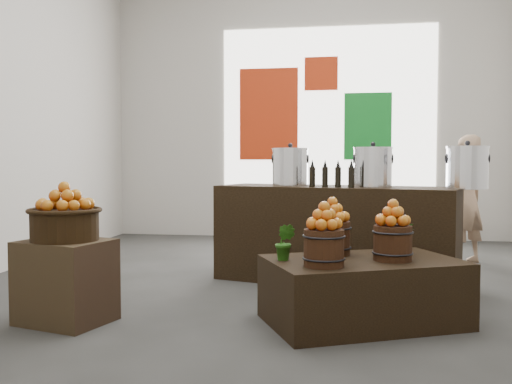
% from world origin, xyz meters
% --- Properties ---
extents(ground, '(7.00, 7.00, 0.00)m').
position_xyz_m(ground, '(0.00, 0.00, 0.00)').
color(ground, '#3A3A37').
rests_on(ground, ground).
extents(back_wall, '(6.00, 0.04, 4.00)m').
position_xyz_m(back_wall, '(0.00, 3.50, 2.00)').
color(back_wall, '#BAB5AC').
rests_on(back_wall, ground).
extents(back_opening, '(3.20, 0.02, 2.40)m').
position_xyz_m(back_opening, '(0.30, 3.48, 2.00)').
color(back_opening, white).
rests_on(back_opening, back_wall).
extents(deco_red_left, '(0.90, 0.04, 1.40)m').
position_xyz_m(deco_red_left, '(-0.60, 3.47, 1.90)').
color(deco_red_left, '#B82C0E').
rests_on(deco_red_left, back_wall).
extents(deco_green_right, '(0.70, 0.04, 1.00)m').
position_xyz_m(deco_green_right, '(0.90, 3.47, 1.70)').
color(deco_green_right, '#127824').
rests_on(deco_green_right, back_wall).
extents(deco_red_upper, '(0.50, 0.04, 0.50)m').
position_xyz_m(deco_red_upper, '(0.20, 3.47, 2.50)').
color(deco_red_upper, '#B82C0E').
rests_on(deco_red_upper, back_wall).
extents(crate, '(0.71, 0.63, 0.60)m').
position_xyz_m(crate, '(-1.42, -1.45, 0.30)').
color(crate, '#43371F').
rests_on(crate, ground).
extents(wicker_basket, '(0.48, 0.48, 0.22)m').
position_xyz_m(wicker_basket, '(-1.42, -1.45, 0.71)').
color(wicker_basket, black).
rests_on(wicker_basket, crate).
extents(apples_in_basket, '(0.37, 0.37, 0.20)m').
position_xyz_m(apples_in_basket, '(-1.42, -1.45, 0.92)').
color(apples_in_basket, '#AC0507').
rests_on(apples_in_basket, wicker_basket).
extents(display_table, '(1.57, 1.32, 0.47)m').
position_xyz_m(display_table, '(0.71, -1.14, 0.23)').
color(display_table, black).
rests_on(display_table, ground).
extents(apple_bucket_front_left, '(0.27, 0.27, 0.25)m').
position_xyz_m(apple_bucket_front_left, '(0.44, -1.47, 0.59)').
color(apple_bucket_front_left, '#371D0F').
rests_on(apple_bucket_front_left, display_table).
extents(apples_in_bucket_front_left, '(0.20, 0.20, 0.18)m').
position_xyz_m(apples_in_bucket_front_left, '(0.44, -1.47, 0.80)').
color(apples_in_bucket_front_left, '#AC0507').
rests_on(apples_in_bucket_front_left, apple_bucket_front_left).
extents(apple_bucket_front_right, '(0.27, 0.27, 0.25)m').
position_xyz_m(apple_bucket_front_right, '(0.91, -1.16, 0.59)').
color(apple_bucket_front_right, '#371D0F').
rests_on(apple_bucket_front_right, display_table).
extents(apples_in_bucket_front_right, '(0.20, 0.20, 0.18)m').
position_xyz_m(apples_in_bucket_front_right, '(0.91, -1.16, 0.80)').
color(apples_in_bucket_front_right, '#AC0507').
rests_on(apples_in_bucket_front_right, apple_bucket_front_right).
extents(apple_bucket_rear, '(0.27, 0.27, 0.25)m').
position_xyz_m(apple_bucket_rear, '(0.48, -0.97, 0.59)').
color(apple_bucket_rear, '#371D0F').
rests_on(apple_bucket_rear, display_table).
extents(apples_in_bucket_rear, '(0.20, 0.20, 0.18)m').
position_xyz_m(apples_in_bucket_rear, '(0.48, -0.97, 0.80)').
color(apples_in_bucket_rear, '#AC0507').
rests_on(apples_in_bucket_rear, apple_bucket_rear).
extents(herb_garnish_right, '(0.22, 0.19, 0.24)m').
position_xyz_m(herb_garnish_right, '(0.99, -0.83, 0.59)').
color(herb_garnish_right, '#215712').
rests_on(herb_garnish_right, display_table).
extents(herb_garnish_left, '(0.17, 0.15, 0.26)m').
position_xyz_m(herb_garnish_left, '(0.16, -1.28, 0.60)').
color(herb_garnish_left, '#215712').
rests_on(herb_garnish_left, display_table).
extents(counter, '(2.39, 1.31, 0.93)m').
position_xyz_m(counter, '(0.48, 0.25, 0.47)').
color(counter, black).
rests_on(counter, ground).
extents(stock_pot_left, '(0.35, 0.35, 0.35)m').
position_xyz_m(stock_pot_left, '(0.03, 0.38, 1.11)').
color(stock_pot_left, silver).
rests_on(stock_pot_left, counter).
extents(stock_pot_center, '(0.35, 0.35, 0.35)m').
position_xyz_m(stock_pot_center, '(0.83, 0.16, 1.11)').
color(stock_pot_center, silver).
rests_on(stock_pot_center, counter).
extents(stock_pot_right, '(0.35, 0.35, 0.35)m').
position_xyz_m(stock_pot_right, '(1.63, -0.07, 1.11)').
color(stock_pot_right, silver).
rests_on(stock_pot_right, counter).
extents(oil_cruets, '(0.34, 0.15, 0.26)m').
position_xyz_m(oil_cruets, '(0.42, 0.03, 1.06)').
color(oil_cruets, black).
rests_on(oil_cruets, counter).
extents(shopper, '(0.64, 0.60, 1.48)m').
position_xyz_m(shopper, '(1.94, 1.55, 0.74)').
color(shopper, '#A07D62').
rests_on(shopper, ground).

